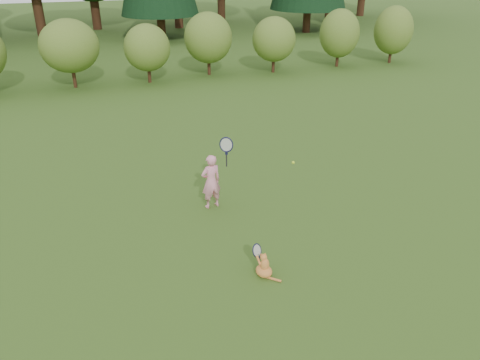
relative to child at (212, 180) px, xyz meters
name	(u,v)px	position (x,y,z in m)	size (l,w,h in m)	color
ground	(243,230)	(0.32, -1.11, -0.63)	(100.00, 100.00, 0.00)	#2E4B15
shrub_row	(142,45)	(0.32, 11.89, 0.77)	(28.00, 3.00, 2.80)	#566C21
child	(212,180)	(0.00, 0.00, 0.00)	(0.68, 0.41, 1.80)	pink
cat	(264,264)	(0.18, -2.57, -0.40)	(0.42, 0.67, 0.59)	orange
tennis_ball	(293,163)	(1.43, -0.91, 0.59)	(0.06, 0.06, 0.06)	#D0E61B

